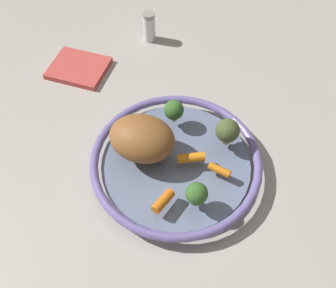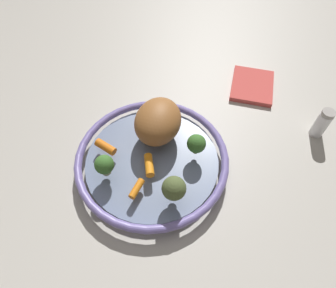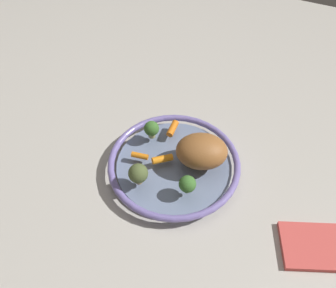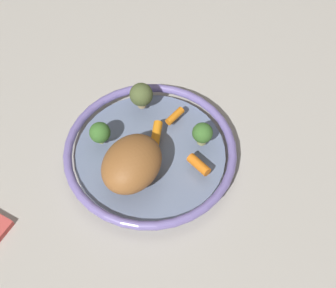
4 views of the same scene
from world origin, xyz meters
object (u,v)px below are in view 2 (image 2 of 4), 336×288
object	(u,v)px
baby_carrot_left	(137,189)
dish_towel	(252,86)
baby_carrot_right	(106,147)
serving_bowl	(152,160)
broccoli_floret_small	(196,144)
broccoli_floret_edge	(104,165)
roast_chicken_piece	(158,121)
baby_carrot_back	(149,165)
salt_shaker	(322,123)
broccoli_floret_mid	(174,189)

from	to	relation	value
baby_carrot_left	dish_towel	world-z (taller)	baby_carrot_left
baby_carrot_left	baby_carrot_right	distance (m)	0.13
serving_bowl	broccoli_floret_small	world-z (taller)	broccoli_floret_small
serving_bowl	broccoli_floret_edge	xyz separation A→B (m)	(0.09, -0.05, 0.05)
roast_chicken_piece	dish_towel	bearing A→B (deg)	161.71
baby_carrot_right	broccoli_floret_small	xyz separation A→B (m)	(-0.11, 0.17, 0.02)
broccoli_floret_edge	broccoli_floret_small	world-z (taller)	same
baby_carrot_back	broccoli_floret_edge	distance (m)	0.09
dish_towel	broccoli_floret_edge	bearing A→B (deg)	-15.48
serving_bowl	broccoli_floret_edge	distance (m)	0.12
roast_chicken_piece	salt_shaker	distance (m)	0.40
broccoli_floret_mid	roast_chicken_piece	bearing A→B (deg)	-133.18
baby_carrot_right	broccoli_floret_edge	size ratio (longest dim) A/B	0.95
salt_shaker	dish_towel	size ratio (longest dim) A/B	0.58
baby_carrot_left	baby_carrot_right	bearing A→B (deg)	-108.38
baby_carrot_right	baby_carrot_back	world-z (taller)	same
baby_carrot_back	broccoli_floret_edge	bearing A→B (deg)	-47.19
serving_bowl	broccoli_floret_small	bearing A→B (deg)	131.69
broccoli_floret_edge	salt_shaker	distance (m)	0.53
broccoli_floret_mid	salt_shaker	bearing A→B (deg)	153.48
baby_carrot_right	broccoli_floret_edge	distance (m)	0.06
broccoli_floret_edge	roast_chicken_piece	bearing A→B (deg)	170.48
broccoli_floret_edge	broccoli_floret_mid	world-z (taller)	broccoli_floret_mid
roast_chicken_piece	salt_shaker	world-z (taller)	roast_chicken_piece
serving_bowl	roast_chicken_piece	size ratio (longest dim) A/B	2.65
broccoli_floret_mid	salt_shaker	xyz separation A→B (m)	(-0.37, 0.19, -0.04)
baby_carrot_back	broccoli_floret_mid	xyz separation A→B (m)	(0.03, 0.08, 0.03)
baby_carrot_right	baby_carrot_left	bearing A→B (deg)	71.62
serving_bowl	dish_towel	size ratio (longest dim) A/B	2.52
roast_chicken_piece	salt_shaker	size ratio (longest dim) A/B	1.63
serving_bowl	broccoli_floret_small	size ratio (longest dim) A/B	6.72
salt_shaker	dish_towel	distance (m)	0.22
baby_carrot_back	salt_shaker	xyz separation A→B (m)	(-0.34, 0.27, -0.01)
serving_bowl	dish_towel	world-z (taller)	serving_bowl
baby_carrot_left	broccoli_floret_small	world-z (taller)	broccoli_floret_small
broccoli_floret_edge	baby_carrot_right	bearing A→B (deg)	-136.88
broccoli_floret_mid	salt_shaker	size ratio (longest dim) A/B	0.74
roast_chicken_piece	serving_bowl	bearing A→B (deg)	23.77
baby_carrot_left	baby_carrot_back	distance (m)	0.06
broccoli_floret_small	broccoli_floret_mid	bearing A→B (deg)	10.70
dish_towel	serving_bowl	bearing A→B (deg)	-11.33
roast_chicken_piece	broccoli_floret_mid	bearing A→B (deg)	46.82
serving_bowl	roast_chicken_piece	world-z (taller)	roast_chicken_piece
broccoli_floret_mid	baby_carrot_left	bearing A→B (deg)	-65.01
baby_carrot_back	salt_shaker	bearing A→B (deg)	142.13
serving_bowl	baby_carrot_back	size ratio (longest dim) A/B	6.44
baby_carrot_left	salt_shaker	size ratio (longest dim) A/B	0.55
baby_carrot_right	broccoli_floret_mid	xyz separation A→B (m)	(0.01, 0.19, 0.03)
broccoli_floret_small	baby_carrot_right	bearing A→B (deg)	-56.59
serving_bowl	salt_shaker	distance (m)	0.43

